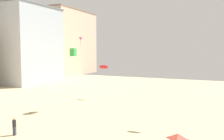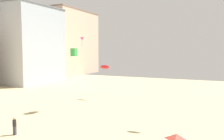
% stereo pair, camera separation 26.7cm
% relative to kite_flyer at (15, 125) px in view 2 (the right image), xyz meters
% --- Properties ---
extents(boardwalk_hotel_mid, '(18.34, 15.21, 18.07)m').
position_rel_kite_flyer_xyz_m(boardwalk_hotel_mid, '(-28.51, 28.48, 8.12)').
color(boardwalk_hotel_mid, '#ADB7C1').
rests_on(boardwalk_hotel_mid, ground).
extents(boardwalk_hotel_far, '(13.25, 21.29, 20.16)m').
position_rel_kite_flyer_xyz_m(boardwalk_hotel_far, '(-28.51, 48.93, 9.17)').
color(boardwalk_hotel_far, beige).
rests_on(boardwalk_hotel_far, ground).
extents(kite_flyer, '(0.34, 0.34, 1.64)m').
position_rel_kite_flyer_xyz_m(kite_flyer, '(0.00, 0.00, 0.00)').
color(kite_flyer, '#383D4C').
rests_on(kite_flyer, ground).
extents(kite_red_parafoil, '(1.58, 0.44, 0.62)m').
position_rel_kite_flyer_xyz_m(kite_red_parafoil, '(0.35, 18.21, 4.14)').
color(kite_red_parafoil, red).
extents(kite_magenta_delta, '(0.79, 0.79, 1.80)m').
position_rel_kite_flyer_xyz_m(kite_magenta_delta, '(-9.32, 27.36, 9.14)').
color(kite_magenta_delta, '#DB3D9E').
extents(kite_green_box, '(0.64, 0.64, 1.00)m').
position_rel_kite_flyer_xyz_m(kite_green_box, '(0.02, 9.90, 6.53)').
color(kite_green_box, green).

